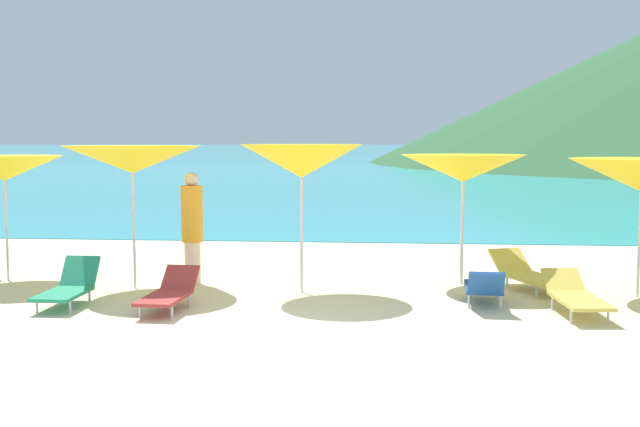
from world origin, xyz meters
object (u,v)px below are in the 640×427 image
object	(u,v)px
umbrella_3	(132,160)
lounge_chair_6	(68,287)
lounge_chair_2	(575,295)
umbrella_5	(463,168)
lounge_chair_7	(529,274)
umbrella_2	(4,168)
beachgoer_1	(192,225)
lounge_chair_3	(169,292)
umbrella_4	(301,161)
lounge_chair_4	(484,286)

from	to	relation	value
umbrella_3	lounge_chair_6	xyz separation A→B (m)	(-0.55, -1.42, -1.86)
lounge_chair_6	lounge_chair_2	bearing A→B (deg)	0.57
umbrella_5	lounge_chair_7	bearing A→B (deg)	-22.84
umbrella_2	beachgoer_1	distance (m)	3.46
lounge_chair_3	umbrella_4	bearing A→B (deg)	43.08
umbrella_4	beachgoer_1	xyz separation A→B (m)	(-1.94, 0.55, -1.11)
lounge_chair_7	beachgoer_1	xyz separation A→B (m)	(-5.64, -0.03, 0.75)
umbrella_3	umbrella_5	xyz separation A→B (m)	(5.45, 0.92, -0.16)
lounge_chair_3	umbrella_2	bearing A→B (deg)	151.61
lounge_chair_6	beachgoer_1	world-z (taller)	beachgoer_1
lounge_chair_4	umbrella_4	bearing A→B (deg)	-11.99
lounge_chair_2	umbrella_2	bearing A→B (deg)	163.89
umbrella_5	umbrella_4	bearing A→B (deg)	-158.66
umbrella_4	lounge_chair_7	xyz separation A→B (m)	(3.70, 0.58, -1.86)
lounge_chair_4	lounge_chair_7	world-z (taller)	lounge_chair_4
lounge_chair_6	beachgoer_1	size ratio (longest dim) A/B	0.72
lounge_chair_4	lounge_chair_6	world-z (taller)	lounge_chair_6
lounge_chair_3	lounge_chair_7	bearing A→B (deg)	23.56
umbrella_5	lounge_chair_7	xyz separation A→B (m)	(1.06, -0.45, -1.71)
umbrella_5	beachgoer_1	distance (m)	4.70
lounge_chair_7	beachgoer_1	world-z (taller)	beachgoer_1
umbrella_3	umbrella_5	distance (m)	5.53
beachgoer_1	umbrella_2	bearing A→B (deg)	74.86
lounge_chair_4	beachgoer_1	distance (m)	4.99
umbrella_4	lounge_chair_4	xyz separation A→B (m)	(2.82, -0.76, -1.83)
umbrella_3	lounge_chair_4	distance (m)	5.99
umbrella_3	lounge_chair_7	world-z (taller)	umbrella_3
umbrella_4	lounge_chair_6	xyz separation A→B (m)	(-3.35, -1.31, -1.84)
umbrella_2	lounge_chair_4	distance (m)	8.37
umbrella_2	lounge_chair_2	xyz separation A→B (m)	(9.31, -1.82, -1.71)
beachgoer_1	lounge_chair_4	bearing A→B (deg)	-119.46
lounge_chair_4	umbrella_5	bearing A→B (deg)	-81.14
lounge_chair_3	lounge_chair_6	size ratio (longest dim) A/B	1.10
umbrella_3	beachgoer_1	world-z (taller)	umbrella_3
beachgoer_1	umbrella_3	bearing A→B (deg)	103.14
umbrella_4	umbrella_5	xyz separation A→B (m)	(2.64, 1.03, -0.14)
umbrella_2	lounge_chair_2	world-z (taller)	umbrella_2
lounge_chair_4	beachgoer_1	size ratio (longest dim) A/B	0.76
lounge_chair_7	lounge_chair_6	bearing A→B (deg)	171.92
umbrella_3	beachgoer_1	size ratio (longest dim) A/B	1.23
lounge_chair_4	umbrella_2	bearing A→B (deg)	-6.55
lounge_chair_3	beachgoer_1	xyz separation A→B (m)	(-0.18, 2.05, 0.75)
lounge_chair_4	lounge_chair_7	xyz separation A→B (m)	(0.88, 1.34, -0.02)
umbrella_2	lounge_chair_4	size ratio (longest dim) A/B	1.50
lounge_chair_3	lounge_chair_6	distance (m)	1.60
umbrella_2	lounge_chair_2	distance (m)	9.64
lounge_chair_3	beachgoer_1	size ratio (longest dim) A/B	0.79
umbrella_5	lounge_chair_4	bearing A→B (deg)	-84.25
umbrella_3	beachgoer_1	bearing A→B (deg)	27.19
lounge_chair_3	beachgoer_1	world-z (taller)	beachgoer_1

